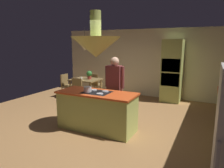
# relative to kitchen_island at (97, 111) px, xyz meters

# --- Properties ---
(ground) EXTENTS (8.16, 8.16, 0.00)m
(ground) POSITION_rel_kitchen_island_xyz_m (0.00, 0.20, -0.46)
(ground) COLOR #9E7042
(wall_back) EXTENTS (6.80, 0.10, 2.55)m
(wall_back) POSITION_rel_kitchen_island_xyz_m (0.00, 3.65, 0.82)
(wall_back) COLOR beige
(wall_back) RESTS_ON ground
(kitchen_island) EXTENTS (1.86, 0.77, 0.92)m
(kitchen_island) POSITION_rel_kitchen_island_xyz_m (0.00, 0.00, 0.00)
(kitchen_island) COLOR #A8B259
(kitchen_island) RESTS_ON ground
(oven_tower) EXTENTS (0.66, 0.62, 2.15)m
(oven_tower) POSITION_rel_kitchen_island_xyz_m (1.10, 3.24, 0.62)
(oven_tower) COLOR #A8B259
(oven_tower) RESTS_ON ground
(dining_table) EXTENTS (0.98, 0.83, 0.76)m
(dining_table) POSITION_rel_kitchen_island_xyz_m (-1.70, 2.10, 0.19)
(dining_table) COLOR olive
(dining_table) RESTS_ON ground
(person_at_island) EXTENTS (0.53, 0.22, 1.68)m
(person_at_island) POSITION_rel_kitchen_island_xyz_m (0.15, 0.66, 0.51)
(person_at_island) COLOR tan
(person_at_island) RESTS_ON ground
(range_hood) EXTENTS (1.10, 1.10, 1.00)m
(range_hood) POSITION_rel_kitchen_island_xyz_m (0.00, -0.00, 1.50)
(range_hood) COLOR #A8B259
(pendant_light_over_table) EXTENTS (0.32, 0.32, 0.82)m
(pendant_light_over_table) POSITION_rel_kitchen_island_xyz_m (-1.70, 2.10, 1.41)
(pendant_light_over_table) COLOR beige
(chair_facing_island) EXTENTS (0.40, 0.40, 0.87)m
(chair_facing_island) POSITION_rel_kitchen_island_xyz_m (-1.70, 1.46, 0.05)
(chair_facing_island) COLOR olive
(chair_facing_island) RESTS_ON ground
(chair_by_back_wall) EXTENTS (0.40, 0.40, 0.87)m
(chair_by_back_wall) POSITION_rel_kitchen_island_xyz_m (-1.70, 2.74, 0.05)
(chair_by_back_wall) COLOR olive
(chair_by_back_wall) RESTS_ON ground
(chair_at_corner) EXTENTS (0.40, 0.40, 0.87)m
(chair_at_corner) POSITION_rel_kitchen_island_xyz_m (-2.57, 2.10, 0.05)
(chair_at_corner) COLOR olive
(chair_at_corner) RESTS_ON ground
(potted_plant_on_table) EXTENTS (0.20, 0.20, 0.30)m
(potted_plant_on_table) POSITION_rel_kitchen_island_xyz_m (-1.56, 2.13, 0.47)
(potted_plant_on_table) COLOR #99382D
(potted_plant_on_table) RESTS_ON dining_table
(cup_on_table) EXTENTS (0.07, 0.07, 0.09)m
(cup_on_table) POSITION_rel_kitchen_island_xyz_m (-1.74, 1.89, 0.35)
(cup_on_table) COLOR white
(cup_on_table) RESTS_ON dining_table
(cooking_pot_on_cooktop) EXTENTS (0.18, 0.18, 0.12)m
(cooking_pot_on_cooktop) POSITION_rel_kitchen_island_xyz_m (-0.16, -0.13, 0.53)
(cooking_pot_on_cooktop) COLOR #B2B2B7
(cooking_pot_on_cooktop) RESTS_ON kitchen_island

